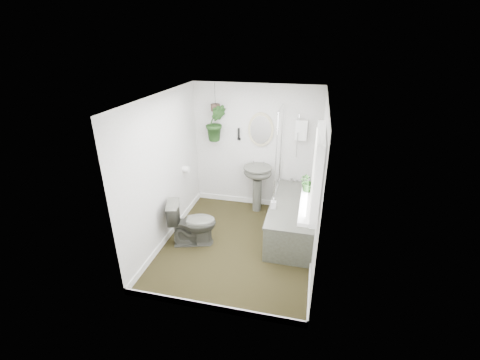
# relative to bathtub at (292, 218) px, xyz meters

# --- Properties ---
(floor) EXTENTS (2.30, 2.80, 0.02)m
(floor) POSITION_rel_bathtub_xyz_m (-0.80, -0.50, -0.30)
(floor) COLOR black
(floor) RESTS_ON ground
(ceiling) EXTENTS (2.30, 2.80, 0.02)m
(ceiling) POSITION_rel_bathtub_xyz_m (-0.80, -0.50, 2.02)
(ceiling) COLOR white
(ceiling) RESTS_ON ground
(wall_back) EXTENTS (2.30, 0.02, 2.30)m
(wall_back) POSITION_rel_bathtub_xyz_m (-0.80, 0.91, 0.86)
(wall_back) COLOR silver
(wall_back) RESTS_ON ground
(wall_front) EXTENTS (2.30, 0.02, 2.30)m
(wall_front) POSITION_rel_bathtub_xyz_m (-0.80, -1.91, 0.86)
(wall_front) COLOR silver
(wall_front) RESTS_ON ground
(wall_left) EXTENTS (0.02, 2.80, 2.30)m
(wall_left) POSITION_rel_bathtub_xyz_m (-1.96, -0.50, 0.86)
(wall_left) COLOR silver
(wall_left) RESTS_ON ground
(wall_right) EXTENTS (0.02, 2.80, 2.30)m
(wall_right) POSITION_rel_bathtub_xyz_m (0.36, -0.50, 0.86)
(wall_right) COLOR silver
(wall_right) RESTS_ON ground
(skirting) EXTENTS (2.30, 2.80, 0.10)m
(skirting) POSITION_rel_bathtub_xyz_m (-0.80, -0.50, -0.24)
(skirting) COLOR white
(skirting) RESTS_ON floor
(bathtub) EXTENTS (0.72, 1.72, 0.58)m
(bathtub) POSITION_rel_bathtub_xyz_m (0.00, 0.00, 0.00)
(bathtub) COLOR #4C4D44
(bathtub) RESTS_ON floor
(bath_screen) EXTENTS (0.04, 0.72, 1.40)m
(bath_screen) POSITION_rel_bathtub_xyz_m (-0.33, 0.49, 0.99)
(bath_screen) COLOR silver
(bath_screen) RESTS_ON bathtub
(shower_box) EXTENTS (0.20, 0.10, 0.35)m
(shower_box) POSITION_rel_bathtub_xyz_m (0.00, 0.84, 1.26)
(shower_box) COLOR white
(shower_box) RESTS_ON wall_back
(oval_mirror) EXTENTS (0.46, 0.03, 0.62)m
(oval_mirror) POSITION_rel_bathtub_xyz_m (-0.71, 0.87, 1.21)
(oval_mirror) COLOR tan
(oval_mirror) RESTS_ON wall_back
(wall_sconce) EXTENTS (0.04, 0.04, 0.22)m
(wall_sconce) POSITION_rel_bathtub_xyz_m (-1.11, 0.86, 1.11)
(wall_sconce) COLOR black
(wall_sconce) RESTS_ON wall_back
(toilet_roll_holder) EXTENTS (0.11, 0.11, 0.11)m
(toilet_roll_holder) POSITION_rel_bathtub_xyz_m (-1.90, 0.20, 0.61)
(toilet_roll_holder) COLOR white
(toilet_roll_holder) RESTS_ON wall_left
(window_recess) EXTENTS (0.08, 1.00, 0.90)m
(window_recess) POSITION_rel_bathtub_xyz_m (0.29, -1.20, 1.36)
(window_recess) COLOR white
(window_recess) RESTS_ON wall_right
(window_sill) EXTENTS (0.18, 1.00, 0.04)m
(window_sill) POSITION_rel_bathtub_xyz_m (0.22, -1.20, 0.94)
(window_sill) COLOR white
(window_sill) RESTS_ON wall_right
(window_blinds) EXTENTS (0.01, 0.86, 0.76)m
(window_blinds) POSITION_rel_bathtub_xyz_m (0.24, -1.20, 1.36)
(window_blinds) COLOR white
(window_blinds) RESTS_ON wall_right
(toilet) EXTENTS (0.82, 0.61, 0.74)m
(toilet) POSITION_rel_bathtub_xyz_m (-1.50, -0.62, 0.08)
(toilet) COLOR #4C4D44
(toilet) RESTS_ON floor
(pedestal_sink) EXTENTS (0.60, 0.54, 0.88)m
(pedestal_sink) POSITION_rel_bathtub_xyz_m (-0.71, 0.65, 0.15)
(pedestal_sink) COLOR #4C4D44
(pedestal_sink) RESTS_ON floor
(sill_plant) EXTENTS (0.28, 0.27, 0.25)m
(sill_plant) POSITION_rel_bathtub_xyz_m (0.20, -0.90, 1.09)
(sill_plant) COLOR black
(sill_plant) RESTS_ON window_sill
(hanging_plant) EXTENTS (0.44, 0.39, 0.66)m
(hanging_plant) POSITION_rel_bathtub_xyz_m (-1.50, 0.75, 1.32)
(hanging_plant) COLOR black
(hanging_plant) RESTS_ON ceiling
(soap_bottle) EXTENTS (0.09, 0.09, 0.18)m
(soap_bottle) POSITION_rel_bathtub_xyz_m (-0.29, -0.26, 0.38)
(soap_bottle) COLOR black
(soap_bottle) RESTS_ON bathtub
(hanging_pot) EXTENTS (0.16, 0.16, 0.12)m
(hanging_pot) POSITION_rel_bathtub_xyz_m (-1.50, 0.75, 1.59)
(hanging_pot) COLOR #3E2C23
(hanging_pot) RESTS_ON ceiling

